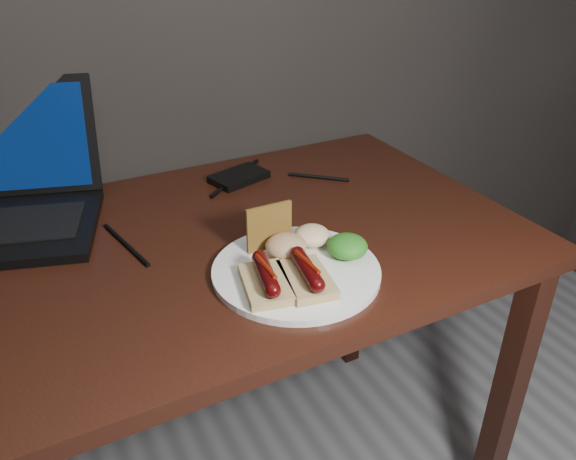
# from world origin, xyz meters

# --- Properties ---
(desk) EXTENTS (1.40, 0.70, 0.75)m
(desk) POSITION_xyz_m (0.00, 1.38, 0.66)
(desk) COLOR #33150C
(desk) RESTS_ON ground
(hard_drive) EXTENTS (0.14, 0.11, 0.02)m
(hard_drive) POSITION_xyz_m (0.26, 1.61, 0.76)
(hard_drive) COLOR black
(hard_drive) RESTS_ON desk
(desk_cables) EXTENTS (0.91, 0.34, 0.01)m
(desk_cables) POSITION_xyz_m (0.04, 1.51, 0.75)
(desk_cables) COLOR black
(desk_cables) RESTS_ON desk
(plate) EXTENTS (0.29, 0.29, 0.01)m
(plate) POSITION_xyz_m (0.20, 1.21, 0.76)
(plate) COLOR white
(plate) RESTS_ON desk
(bread_sausage_left) EXTENTS (0.09, 0.13, 0.04)m
(bread_sausage_left) POSITION_xyz_m (0.13, 1.18, 0.78)
(bread_sausage_left) COLOR tan
(bread_sausage_left) RESTS_ON plate
(bread_sausage_center) EXTENTS (0.09, 0.13, 0.04)m
(bread_sausage_center) POSITION_xyz_m (0.19, 1.16, 0.78)
(bread_sausage_center) COLOR tan
(bread_sausage_center) RESTS_ON plate
(crispbread) EXTENTS (0.09, 0.01, 0.08)m
(crispbread) POSITION_xyz_m (0.19, 1.29, 0.80)
(crispbread) COLOR olive
(crispbread) RESTS_ON plate
(salad_greens) EXTENTS (0.07, 0.07, 0.04)m
(salad_greens) POSITION_xyz_m (0.29, 1.20, 0.78)
(salad_greens) COLOR #115310
(salad_greens) RESTS_ON plate
(salsa_mound) EXTENTS (0.07, 0.07, 0.04)m
(salsa_mound) POSITION_xyz_m (0.20, 1.25, 0.78)
(salsa_mound) COLOR maroon
(salsa_mound) RESTS_ON plate
(coleslaw_mound) EXTENTS (0.06, 0.06, 0.04)m
(coleslaw_mound) POSITION_xyz_m (0.26, 1.27, 0.78)
(coleslaw_mound) COLOR silver
(coleslaw_mound) RESTS_ON plate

